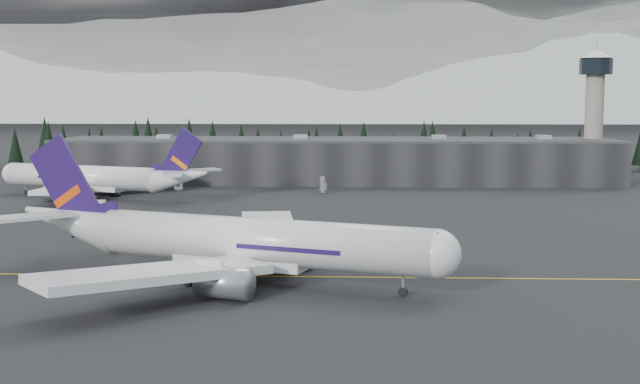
{
  "coord_description": "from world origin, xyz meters",
  "views": [
    {
      "loc": [
        5.29,
        -107.87,
        23.67
      ],
      "look_at": [
        0.0,
        20.0,
        9.0
      ],
      "focal_mm": 45.0,
      "sensor_mm": 36.0,
      "label": 1
    }
  ],
  "objects_px": {
    "gse_vehicle_a": "(179,188)",
    "gse_vehicle_b": "(324,191)",
    "jet_main": "(222,240)",
    "terminal": "(335,160)",
    "control_tower": "(595,101)",
    "jet_parked": "(99,178)"
  },
  "relations": [
    {
      "from": "jet_parked",
      "to": "gse_vehicle_a",
      "type": "xyz_separation_m",
      "value": [
        15.6,
        17.27,
        -4.31
      ]
    },
    {
      "from": "terminal",
      "to": "gse_vehicle_a",
      "type": "distance_m",
      "value": 47.95
    },
    {
      "from": "control_tower",
      "to": "jet_parked",
      "type": "height_order",
      "value": "control_tower"
    },
    {
      "from": "control_tower",
      "to": "gse_vehicle_b",
      "type": "xyz_separation_m",
      "value": [
        -77.16,
        -33.27,
        -22.64
      ]
    },
    {
      "from": "terminal",
      "to": "jet_parked",
      "type": "distance_m",
      "value": 70.27
    },
    {
      "from": "jet_main",
      "to": "gse_vehicle_b",
      "type": "bearing_deg",
      "value": 103.59
    },
    {
      "from": "control_tower",
      "to": "jet_parked",
      "type": "xyz_separation_m",
      "value": [
        -131.15,
        -45.23,
        -18.44
      ]
    },
    {
      "from": "control_tower",
      "to": "gse_vehicle_b",
      "type": "distance_m",
      "value": 87.03
    },
    {
      "from": "gse_vehicle_a",
      "to": "jet_main",
      "type": "bearing_deg",
      "value": -70.37
    },
    {
      "from": "jet_main",
      "to": "jet_parked",
      "type": "xyz_separation_m",
      "value": [
        -44.21,
        86.95,
        -0.4
      ]
    },
    {
      "from": "terminal",
      "to": "jet_main",
      "type": "bearing_deg",
      "value": -95.28
    },
    {
      "from": "gse_vehicle_a",
      "to": "gse_vehicle_b",
      "type": "bearing_deg",
      "value": -3.6
    },
    {
      "from": "terminal",
      "to": "control_tower",
      "type": "relative_size",
      "value": 4.24
    },
    {
      "from": "terminal",
      "to": "gse_vehicle_b",
      "type": "relative_size",
      "value": 35.68
    },
    {
      "from": "control_tower",
      "to": "jet_parked",
      "type": "distance_m",
      "value": 139.95
    },
    {
      "from": "terminal",
      "to": "jet_main",
      "type": "xyz_separation_m",
      "value": [
        -11.94,
        -129.18,
        -0.94
      ]
    },
    {
      "from": "control_tower",
      "to": "jet_main",
      "type": "height_order",
      "value": "control_tower"
    },
    {
      "from": "jet_main",
      "to": "gse_vehicle_b",
      "type": "distance_m",
      "value": 99.5
    },
    {
      "from": "control_tower",
      "to": "jet_main",
      "type": "relative_size",
      "value": 0.6
    },
    {
      "from": "gse_vehicle_a",
      "to": "gse_vehicle_b",
      "type": "relative_size",
      "value": 1.05
    },
    {
      "from": "jet_parked",
      "to": "gse_vehicle_b",
      "type": "bearing_deg",
      "value": -147.39
    },
    {
      "from": "terminal",
      "to": "control_tower",
      "type": "bearing_deg",
      "value": 2.29
    }
  ]
}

